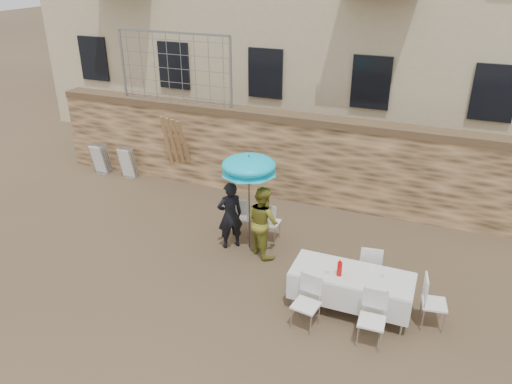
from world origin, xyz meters
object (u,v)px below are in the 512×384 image
at_px(couple_chair_right, 270,221).
at_px(table_chair_back, 370,266).
at_px(table_chair_front_right, 372,320).
at_px(table_chair_side, 434,302).
at_px(chair_stack_left, 103,157).
at_px(soda_bottle, 339,269).
at_px(table_chair_front_left, 306,304).
at_px(chair_stack_right, 129,161).
at_px(banquet_table, 352,275).
at_px(couple_chair_left, 241,216).
at_px(woman_dress, 263,221).
at_px(umbrella, 249,168).
at_px(man_suit, 230,215).

bearing_deg(couple_chair_right, table_chair_back, 158.25).
height_order(table_chair_front_right, table_chair_side, same).
height_order(table_chair_side, chair_stack_left, table_chair_side).
xyz_separation_m(soda_bottle, chair_stack_left, (-7.82, 3.71, -0.45)).
distance_m(table_chair_front_left, chair_stack_right, 7.81).
height_order(banquet_table, table_chair_side, table_chair_side).
distance_m(table_chair_front_left, table_chair_front_right, 1.10).
bearing_deg(soda_bottle, couple_chair_left, 145.09).
bearing_deg(chair_stack_right, banquet_table, -26.57).
relative_size(couple_chair_right, soda_bottle, 3.69).
distance_m(table_chair_back, chair_stack_left, 8.67).
relative_size(couple_chair_right, chair_stack_left, 1.04).
distance_m(couple_chair_left, table_chair_front_right, 4.17).
height_order(banquet_table, chair_stack_right, chair_stack_right).
bearing_deg(woman_dress, umbrella, 19.86).
bearing_deg(soda_bottle, woman_dress, 145.63).
relative_size(table_chair_side, chair_stack_right, 1.04).
distance_m(man_suit, couple_chair_left, 0.62).
xyz_separation_m(table_chair_front_left, chair_stack_right, (-6.52, 4.31, -0.02)).
distance_m(man_suit, couple_chair_right, 0.93).
xyz_separation_m(woman_dress, banquet_table, (2.12, -1.16, -0.04)).
xyz_separation_m(umbrella, table_chair_front_left, (1.87, -2.01, -1.40)).
bearing_deg(table_chair_back, woman_dress, -16.17).
distance_m(couple_chair_right, soda_bottle, 2.74).
bearing_deg(table_chair_side, couple_chair_left, 59.96).
relative_size(umbrella, table_chair_front_right, 2.07).
bearing_deg(chair_stack_left, table_chair_front_right, -26.84).
bearing_deg(table_chair_front_right, man_suit, 148.35).
bearing_deg(table_chair_front_left, banquet_table, 59.85).
distance_m(couple_chair_left, table_chair_side, 4.56).
relative_size(table_chair_front_right, table_chair_side, 1.00).
distance_m(table_chair_side, chair_stack_right, 9.19).
xyz_separation_m(couple_chair_left, chair_stack_left, (-5.15, 1.85, -0.02)).
distance_m(umbrella, chair_stack_right, 5.38).
relative_size(banquet_table, chair_stack_left, 2.28).
xyz_separation_m(table_chair_side, chair_stack_right, (-8.52, 3.46, -0.02)).
height_order(woman_dress, couple_chair_left, woman_dress).
bearing_deg(banquet_table, couple_chair_left, 149.17).
xyz_separation_m(banquet_table, table_chair_front_right, (0.50, -0.75, -0.25)).
relative_size(table_chair_back, chair_stack_right, 1.04).
relative_size(table_chair_back, table_chair_side, 1.00).
distance_m(umbrella, table_chair_front_left, 3.08).
distance_m(couple_chair_right, table_chair_side, 3.91).
bearing_deg(man_suit, table_chair_front_right, 107.76).
bearing_deg(chair_stack_right, table_chair_front_right, -29.50).
relative_size(umbrella, chair_stack_right, 2.16).
distance_m(banquet_table, table_chair_back, 0.86).
distance_m(man_suit, table_chair_side, 4.41).
distance_m(couple_chair_left, chair_stack_left, 5.47).
distance_m(couple_chair_right, table_chair_front_right, 3.63).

